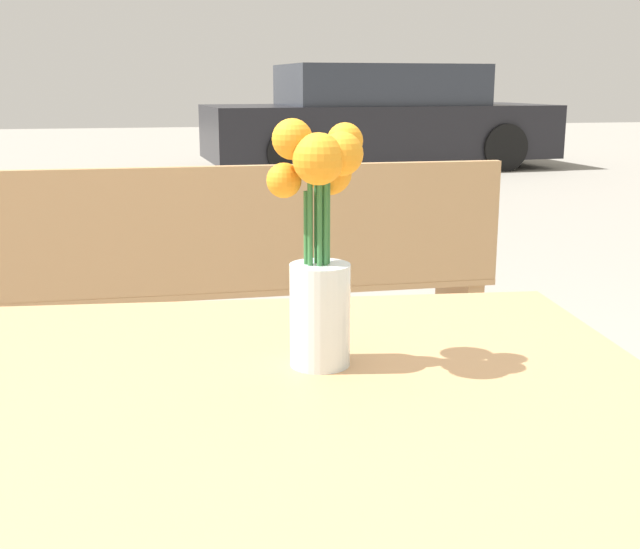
{
  "coord_description": "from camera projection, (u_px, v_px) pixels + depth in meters",
  "views": [
    {
      "loc": [
        -0.17,
        -0.94,
        1.1
      ],
      "look_at": [
        0.04,
        0.07,
        0.85
      ],
      "focal_mm": 45.0,
      "sensor_mm": 36.0,
      "label": 1
    }
  ],
  "objects": [
    {
      "name": "bench_near",
      "position": [
        198.0,
        278.0,
        2.62
      ],
      "size": [
        1.99,
        0.37,
        0.85
      ],
      "color": "tan",
      "rests_on": "ground_plane"
    },
    {
      "name": "parked_car",
      "position": [
        379.0,
        119.0,
        10.5
      ],
      "size": [
        4.6,
        2.04,
        1.33
      ],
      "color": "black",
      "rests_on": "ground_plane"
    },
    {
      "name": "flower_vase",
      "position": [
        320.0,
        249.0,
        1.05
      ],
      "size": [
        0.12,
        0.13,
        0.33
      ],
      "color": "silver",
      "rests_on": "table_front"
    },
    {
      "name": "table_front",
      "position": [
        297.0,
        455.0,
        1.04
      ],
      "size": [
        1.03,
        0.92,
        0.73
      ],
      "color": "tan",
      "rests_on": "ground_plane"
    }
  ]
}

